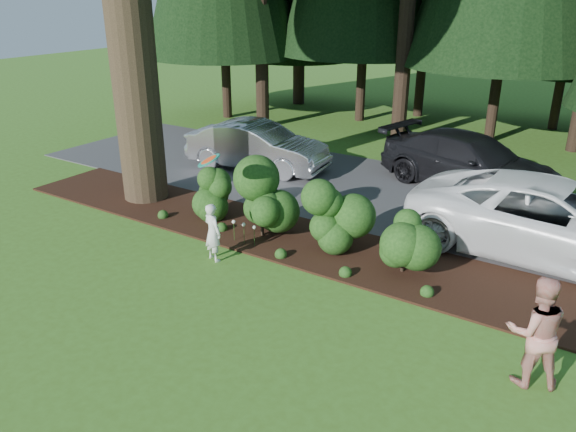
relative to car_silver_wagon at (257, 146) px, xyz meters
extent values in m
plane|color=#3D651D|center=(3.50, -7.36, -0.81)|extent=(80.00, 80.00, 0.00)
cube|color=black|center=(3.50, -4.11, -0.79)|extent=(16.00, 2.50, 0.05)
cube|color=#38383A|center=(3.50, 0.14, -0.80)|extent=(22.00, 6.00, 0.03)
sphere|color=#183A11|center=(1.50, -4.16, -0.15)|extent=(1.08, 1.08, 1.08)
cylinder|color=black|center=(1.50, -4.16, -0.66)|extent=(0.08, 0.08, 0.30)
sphere|color=#183A11|center=(3.30, -4.36, 0.12)|extent=(1.35, 1.35, 1.35)
cylinder|color=black|center=(3.30, -4.36, -0.66)|extent=(0.08, 0.08, 0.30)
sphere|color=#183A11|center=(5.10, -4.06, 0.01)|extent=(1.26, 1.26, 1.26)
cylinder|color=black|center=(5.10, -4.06, -0.66)|extent=(0.08, 0.08, 0.30)
sphere|color=#183A11|center=(6.90, -4.26, -0.10)|extent=(1.17, 1.17, 1.17)
cylinder|color=black|center=(6.90, -4.26, -0.66)|extent=(0.08, 0.08, 0.30)
cylinder|color=#183A11|center=(2.90, -4.96, -0.56)|extent=(0.01, 0.01, 0.50)
sphere|color=white|center=(2.90, -4.96, -0.29)|extent=(0.09, 0.09, 0.09)
cylinder|color=#183A11|center=(3.20, -4.96, -0.56)|extent=(0.01, 0.01, 0.50)
sphere|color=white|center=(3.20, -4.96, -0.29)|extent=(0.09, 0.09, 0.09)
cylinder|color=#183A11|center=(3.50, -4.96, -0.56)|extent=(0.01, 0.01, 0.50)
sphere|color=white|center=(3.50, -4.96, -0.29)|extent=(0.09, 0.09, 0.09)
cylinder|color=black|center=(-6.00, 6.64, 4.09)|extent=(0.50, 0.50, 9.80)
cylinder|color=black|center=(-3.50, 7.14, 3.74)|extent=(0.50, 0.50, 9.10)
cylinder|color=black|center=(2.50, 6.14, 3.56)|extent=(0.50, 0.50, 8.75)
imported|color=#B7B7BC|center=(0.00, 0.00, 0.00)|extent=(4.91, 2.22, 1.56)
imported|color=white|center=(9.36, -1.74, 0.09)|extent=(6.35, 3.08, 1.74)
imported|color=black|center=(6.46, 1.92, 0.03)|extent=(5.95, 3.51, 1.62)
imported|color=silver|center=(3.11, -5.96, -0.14)|extent=(0.56, 0.44, 1.34)
imported|color=red|center=(9.91, -6.56, 0.10)|extent=(1.10, 1.01, 1.83)
cylinder|color=#198973|center=(3.05, -5.89, 1.48)|extent=(0.55, 0.51, 0.35)
cylinder|color=#FF4815|center=(3.05, -5.89, 1.49)|extent=(0.38, 0.36, 0.24)
camera|label=1|loc=(10.67, -14.54, 4.89)|focal=35.00mm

